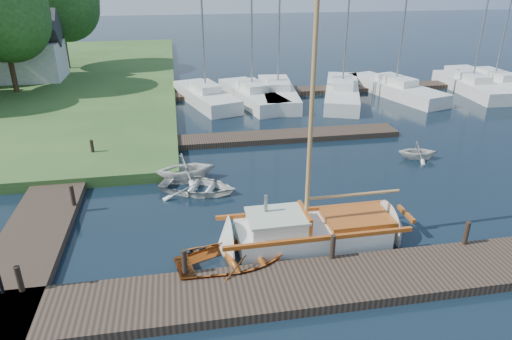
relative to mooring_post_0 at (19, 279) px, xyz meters
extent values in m
plane|color=black|center=(7.50, 5.00, -0.70)|extent=(160.00, 160.00, 0.00)
cube|color=black|center=(7.50, -1.00, -0.55)|extent=(18.00, 2.20, 0.30)
cube|color=black|center=(-0.50, 7.00, -0.55)|extent=(2.20, 18.00, 0.30)
cube|color=black|center=(9.50, 11.50, -0.55)|extent=(14.00, 1.60, 0.30)
cube|color=black|center=(17.50, 21.00, -0.55)|extent=(30.00, 1.60, 0.30)
cylinder|color=black|center=(0.00, 0.00, 0.00)|extent=(0.16, 0.16, 0.80)
cylinder|color=black|center=(4.50, 0.00, 0.00)|extent=(0.16, 0.16, 0.80)
cylinder|color=black|center=(9.00, 0.00, 0.00)|extent=(0.16, 0.16, 0.80)
cylinder|color=black|center=(13.50, 0.00, 0.00)|extent=(0.16, 0.16, 0.80)
cylinder|color=black|center=(0.50, 5.00, 0.00)|extent=(0.16, 0.16, 0.80)
cylinder|color=black|center=(0.50, 10.00, 0.00)|extent=(0.16, 0.16, 0.80)
cube|color=beige|center=(8.74, 1.39, -0.47)|extent=(5.03, 2.07, 0.90)
cone|color=beige|center=(11.79, 1.43, -0.47)|extent=(1.33, 1.98, 1.96)
cone|color=beige|center=(5.79, 1.35, -0.47)|extent=(1.03, 1.97, 1.96)
cube|color=brown|center=(8.72, 2.33, 0.04)|extent=(6.20, 0.20, 0.14)
cube|color=brown|center=(8.75, 0.45, 0.04)|extent=(6.20, 0.20, 0.14)
cube|color=brown|center=(12.14, 1.44, 0.04)|extent=(0.13, 1.10, 0.14)
cube|color=beige|center=(7.54, 1.37, 0.20)|extent=(1.82, 1.42, 0.44)
cube|color=#B4C8AA|center=(7.54, 1.37, 0.45)|extent=(1.92, 1.53, 0.08)
cube|color=brown|center=(8.49, 1.39, 0.28)|extent=(0.14, 1.40, 0.60)
cylinder|color=slate|center=(7.23, 1.67, 0.78)|extent=(0.12, 0.12, 0.60)
cube|color=brown|center=(10.34, 1.41, 0.08)|extent=(2.22, 1.53, 0.20)
cylinder|color=olive|center=(8.54, 1.39, 4.18)|extent=(0.14, 0.14, 8.40)
cylinder|color=olive|center=(10.14, 1.41, 0.98)|extent=(3.20, 0.14, 0.10)
imported|color=brown|center=(6.16, 0.52, -0.30)|extent=(4.30, 3.42, 0.80)
imported|color=beige|center=(5.21, 5.89, -0.37)|extent=(3.84, 3.36, 0.66)
imported|color=beige|center=(4.79, 7.10, -0.02)|extent=(2.80, 2.49, 1.36)
imported|color=beige|center=(15.94, 7.61, -0.21)|extent=(2.16, 1.97, 0.98)
cube|color=beige|center=(6.57, 19.35, -0.25)|extent=(4.28, 7.69, 0.90)
cube|color=beige|center=(6.57, 19.35, 0.45)|extent=(2.10, 2.88, 0.50)
cylinder|color=slate|center=(6.57, 19.35, 5.76)|extent=(0.12, 0.12, 11.13)
cube|color=beige|center=(9.72, 19.11, -0.25)|extent=(3.88, 8.08, 0.90)
cube|color=beige|center=(9.72, 19.11, 0.45)|extent=(1.97, 2.97, 0.50)
cylinder|color=slate|center=(9.72, 19.11, 5.32)|extent=(0.12, 0.12, 10.25)
cube|color=beige|center=(11.61, 19.40, -0.25)|extent=(3.10, 8.42, 0.90)
cube|color=beige|center=(11.61, 19.40, 0.45)|extent=(1.71, 3.02, 0.50)
cylinder|color=slate|center=(11.61, 19.40, 5.51)|extent=(0.12, 0.12, 10.62)
cube|color=beige|center=(16.15, 18.92, -0.25)|extent=(5.28, 9.59, 0.90)
cube|color=beige|center=(16.15, 18.92, 0.45)|extent=(2.44, 3.57, 0.50)
cylinder|color=slate|center=(16.15, 18.92, 5.51)|extent=(0.12, 0.12, 10.62)
cube|color=beige|center=(20.23, 19.02, -0.25)|extent=(4.54, 8.75, 0.90)
cube|color=beige|center=(20.23, 19.02, 0.45)|extent=(2.19, 3.24, 0.50)
cylinder|color=slate|center=(20.23, 19.02, 5.18)|extent=(0.12, 0.12, 9.96)
cube|color=beige|center=(26.20, 18.86, -0.25)|extent=(2.59, 7.94, 0.90)
cube|color=beige|center=(26.20, 18.86, 0.45)|extent=(1.54, 2.81, 0.50)
cylinder|color=slate|center=(26.20, 18.86, 5.13)|extent=(0.12, 0.12, 9.87)
cube|color=beige|center=(28.51, 19.55, -0.25)|extent=(2.58, 9.81, 0.90)
cube|color=beige|center=(28.51, 19.55, 0.45)|extent=(1.53, 3.46, 0.50)
cube|color=beige|center=(-6.50, 27.00, 1.20)|extent=(5.00, 4.00, 2.80)
cube|color=#323236|center=(-6.50, 27.00, 3.64)|extent=(5.25, 2.88, 2.88)
cylinder|color=#332114|center=(-6.50, 23.00, 1.51)|extent=(0.36, 0.36, 3.42)
sphere|color=#1C3F12|center=(-6.50, 23.00, 5.03)|extent=(6.27, 6.27, 6.27)
sphere|color=#1C3F12|center=(-6.00, 22.70, 4.55)|extent=(5.32, 5.32, 5.32)
cylinder|color=#332114|center=(-4.50, 31.00, 1.64)|extent=(0.36, 0.36, 3.67)
sphere|color=#1C3F12|center=(-4.50, 31.00, 5.41)|extent=(6.73, 6.73, 6.73)
sphere|color=#1C3F12|center=(-4.00, 30.70, 4.90)|extent=(5.71, 5.71, 5.71)
camera|label=1|loc=(4.62, -11.20, 7.82)|focal=32.00mm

